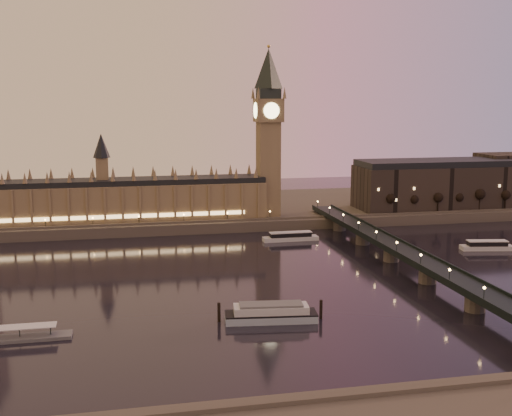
{
  "coord_description": "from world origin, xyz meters",
  "views": [
    {
      "loc": [
        -34.49,
        -263.75,
        77.81
      ],
      "look_at": [
        28.2,
        35.0,
        25.82
      ],
      "focal_mm": 45.0,
      "sensor_mm": 36.0,
      "label": 1
    }
  ],
  "objects_px": {
    "pontoon_pier": "(7,337)",
    "moored_barge": "(271,313)",
    "cruise_boat_b": "(487,246)",
    "cruise_boat_a": "(291,237)"
  },
  "relations": [
    {
      "from": "cruise_boat_b",
      "to": "pontoon_pier",
      "type": "distance_m",
      "value": 239.12
    },
    {
      "from": "cruise_boat_a",
      "to": "cruise_boat_b",
      "type": "height_order",
      "value": "cruise_boat_b"
    },
    {
      "from": "cruise_boat_b",
      "to": "moored_barge",
      "type": "height_order",
      "value": "moored_barge"
    },
    {
      "from": "cruise_boat_b",
      "to": "cruise_boat_a",
      "type": "bearing_deg",
      "value": 165.76
    },
    {
      "from": "cruise_boat_b",
      "to": "pontoon_pier",
      "type": "height_order",
      "value": "pontoon_pier"
    },
    {
      "from": "pontoon_pier",
      "to": "moored_barge",
      "type": "bearing_deg",
      "value": 0.43
    },
    {
      "from": "moored_barge",
      "to": "cruise_boat_b",
      "type": "bearing_deg",
      "value": 38.35
    },
    {
      "from": "cruise_boat_a",
      "to": "pontoon_pier",
      "type": "bearing_deg",
      "value": -135.86
    },
    {
      "from": "cruise_boat_a",
      "to": "pontoon_pier",
      "type": "height_order",
      "value": "pontoon_pier"
    },
    {
      "from": "cruise_boat_b",
      "to": "moored_barge",
      "type": "bearing_deg",
      "value": -138.59
    }
  ]
}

